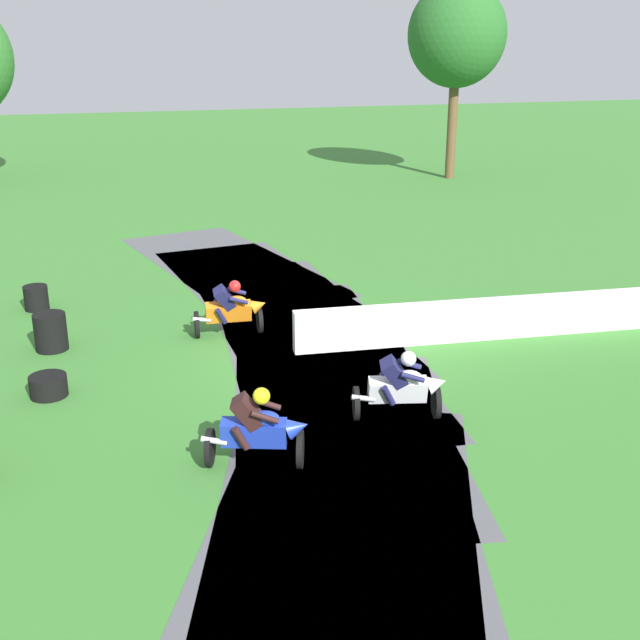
# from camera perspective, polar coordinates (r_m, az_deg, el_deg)

# --- Properties ---
(ground_plane) EXTENTS (120.00, 120.00, 0.00)m
(ground_plane) POSITION_cam_1_polar(r_m,az_deg,el_deg) (16.83, -0.11, -2.23)
(ground_plane) COLOR #38752D
(track_asphalt) EXTENTS (7.49, 24.03, 0.01)m
(track_asphalt) POSITION_cam_1_polar(r_m,az_deg,el_deg) (16.73, -2.13, -2.37)
(track_asphalt) COLOR #515156
(track_asphalt) RESTS_ON ground
(safety_barrier) EXTENTS (12.36, 1.33, 0.90)m
(safety_barrier) POSITION_cam_1_polar(r_m,az_deg,el_deg) (18.58, 17.26, 0.47)
(safety_barrier) COLOR white
(safety_barrier) RESTS_ON ground
(motorcycle_lead_blue) EXTENTS (1.69, 1.12, 1.42)m
(motorcycle_lead_blue) POSITION_cam_1_polar(r_m,az_deg,el_deg) (12.19, -4.43, -7.83)
(motorcycle_lead_blue) COLOR black
(motorcycle_lead_blue) RESTS_ON ground
(motorcycle_chase_white) EXTENTS (1.70, 1.07, 1.43)m
(motorcycle_chase_white) POSITION_cam_1_polar(r_m,az_deg,el_deg) (13.68, 5.92, -4.77)
(motorcycle_chase_white) COLOR black
(motorcycle_chase_white) RESTS_ON ground
(motorcycle_trailing_orange) EXTENTS (1.70, 0.89, 1.43)m
(motorcycle_trailing_orange) POSITION_cam_1_polar(r_m,az_deg,el_deg) (17.56, -6.36, 0.80)
(motorcycle_trailing_orange) COLOR black
(motorcycle_trailing_orange) RESTS_ON ground
(tire_stack_mid_a) EXTENTS (0.69, 0.69, 0.40)m
(tire_stack_mid_a) POSITION_cam_1_polar(r_m,az_deg,el_deg) (15.53, -18.95, -4.50)
(tire_stack_mid_a) COLOR black
(tire_stack_mid_a) RESTS_ON ground
(tire_stack_mid_b) EXTENTS (0.68, 0.68, 0.80)m
(tire_stack_mid_b) POSITION_cam_1_polar(r_m,az_deg,el_deg) (17.71, -18.80, -0.81)
(tire_stack_mid_b) COLOR black
(tire_stack_mid_b) RESTS_ON ground
(tire_stack_far) EXTENTS (0.58, 0.58, 0.60)m
(tire_stack_far) POSITION_cam_1_polar(r_m,az_deg,el_deg) (20.49, -19.73, 1.51)
(tire_stack_far) COLOR black
(tire_stack_far) RESTS_ON ground
(tree_far_left) EXTENTS (4.41, 4.41, 8.73)m
(tree_far_left) POSITION_cam_1_polar(r_m,az_deg,el_deg) (38.17, 9.82, 19.52)
(tree_far_left) COLOR brown
(tree_far_left) RESTS_ON ground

